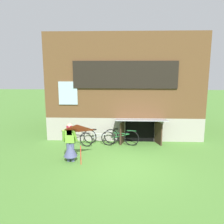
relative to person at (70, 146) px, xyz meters
name	(u,v)px	position (x,y,z in m)	size (l,w,h in m)	color
ground_plane	(125,167)	(2.11, -0.42, -0.63)	(60.00, 60.00, 0.00)	#4C7F33
log_house	(124,85)	(2.11, 4.93, 1.97)	(7.71, 5.82, 5.20)	#9E998E
person	(70,146)	(0.00, 0.00, 0.00)	(0.60, 0.52, 1.51)	#474C75
kite	(77,136)	(0.40, -0.61, 0.56)	(1.04, 1.16, 1.45)	red
bicycle_green	(121,137)	(1.94, 2.06, -0.26)	(1.65, 0.44, 0.77)	black
bicycle_silver	(99,137)	(0.90, 2.05, -0.28)	(1.55, 0.51, 0.73)	black
bicycle_black	(78,138)	(-0.08, 1.88, -0.29)	(1.47, 0.56, 0.71)	black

